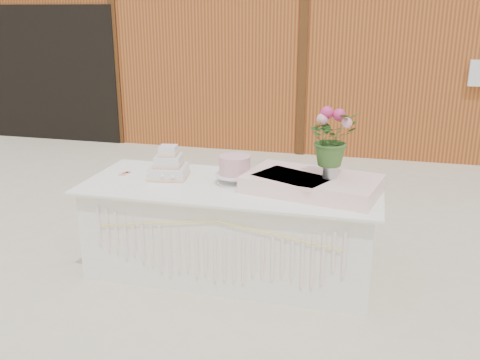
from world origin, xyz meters
name	(u,v)px	position (x,y,z in m)	size (l,w,h in m)	color
ground	(231,271)	(0.00, 0.00, 0.00)	(80.00, 80.00, 0.00)	beige
barn	(318,36)	(-0.01, 5.99, 1.68)	(12.60, 4.60, 3.30)	#A75523
cake_table	(231,229)	(0.00, 0.00, 0.39)	(2.40, 1.00, 0.77)	white
wedding_cake	(169,167)	(-0.56, 0.07, 0.86)	(0.35, 0.35, 0.27)	silver
pink_cake_stand	(235,168)	(0.02, 0.05, 0.90)	(0.32, 0.32, 0.23)	silver
satin_runner	(312,184)	(0.65, 0.00, 0.83)	(1.01, 0.58, 0.13)	#F9CEC8
flower_vase	(330,168)	(0.79, -0.02, 0.97)	(0.11, 0.11, 0.15)	#B8B7BC
bouquet	(332,132)	(0.79, -0.02, 1.25)	(0.37, 0.32, 0.41)	#355C24
loose_flowers	(128,170)	(-0.97, 0.15, 0.78)	(0.12, 0.30, 0.02)	pink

